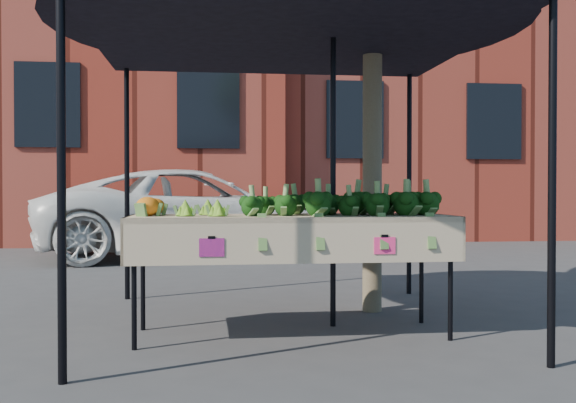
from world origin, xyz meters
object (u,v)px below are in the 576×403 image
Objects in this scene: vehicle at (195,101)px; street_tree at (373,34)px; table at (291,275)px; canopy at (288,155)px.

vehicle is 1.03× the size of street_tree.
table is at bearing -133.43° from street_tree.
canopy reaches higher than table.
street_tree is (0.84, 0.89, 2.04)m from table.
street_tree is at bearing 46.57° from table.
table is 0.47× the size of vehicle.
canopy is at bearing 177.42° from vehicle.
street_tree is at bearing -173.22° from vehicle.
table is 0.99m from canopy.
street_tree is at bearing 32.54° from canopy.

